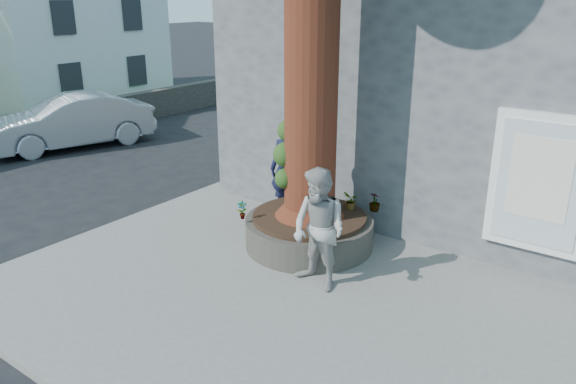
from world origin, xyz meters
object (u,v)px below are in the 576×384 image
Objects in this scene: woman at (319,230)px; man at (287,170)px; planter at (309,231)px; car_silver at (71,122)px.

man is at bearing 146.30° from woman.
planter is 1.64m from woman.
car_silver is (-8.74, 0.87, -0.33)m from man.
woman is at bearing -50.29° from planter.
woman is 0.40× the size of car_silver.
car_silver is at bearing 165.83° from man.
planter is at bearing 7.47° from car_silver.
planter is 1.20× the size of woman.
planter is at bearing -46.54° from man.
man is at bearing 12.04° from car_silver.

